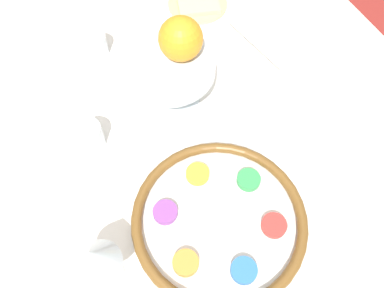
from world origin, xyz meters
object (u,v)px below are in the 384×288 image
orange_fruit (181,39)px  bread_plate (198,3)px  seder_plate (219,219)px  napkin_roll (260,40)px  cup_far (88,137)px  wine_glass (94,259)px  fruit_stand (168,71)px  cup_mid (94,44)px

orange_fruit → bread_plate: 0.35m
seder_plate → napkin_roll: (0.39, -0.29, 0.01)m
orange_fruit → cup_far: (-0.05, 0.23, -0.14)m
cup_far → seder_plate: bearing=-145.8°
wine_glass → napkin_roll: 0.65m
napkin_roll → orange_fruit: bearing=106.8°
wine_glass → fruit_stand: bearing=-36.5°
seder_plate → bread_plate: (0.59, -0.21, -0.01)m
seder_plate → orange_fruit: bearing=-9.7°
orange_fruit → cup_mid: size_ratio=1.40×
wine_glass → bread_plate: 0.75m
bread_plate → cup_far: size_ratio=2.57×
wine_glass → orange_fruit: (0.33, -0.27, 0.06)m
fruit_stand → cup_far: fruit_stand is taller
fruit_stand → cup_mid: 0.25m
seder_plate → fruit_stand: bearing=-4.1°
wine_glass → orange_fruit: bearing=-39.6°
orange_fruit → bread_plate: bearing=-29.5°
orange_fruit → cup_mid: (0.20, 0.15, -0.14)m
cup_far → napkin_roll: bearing=-75.0°
bread_plate → fruit_stand: bearing=146.1°
seder_plate → cup_far: size_ratio=5.10×
napkin_roll → cup_far: size_ratio=3.17×
cup_mid → cup_far: bearing=162.5°
seder_plate → orange_fruit: 0.35m
orange_fruit → cup_mid: 0.29m
wine_glass → orange_fruit: orange_fruit is taller
bread_plate → cup_mid: cup_mid is taller
seder_plate → orange_fruit: (0.31, -0.05, 0.15)m
orange_fruit → napkin_roll: size_ratio=0.44×
seder_plate → wine_glass: wine_glass is taller
cup_mid → fruit_stand: bearing=-150.3°
fruit_stand → cup_mid: fruit_stand is taller
wine_glass → fruit_stand: wine_glass is taller
wine_glass → seder_plate: bearing=-86.3°
seder_plate → wine_glass: size_ratio=2.27×
fruit_stand → napkin_roll: (0.07, -0.27, -0.07)m
orange_fruit → cup_far: orange_fruit is taller
orange_fruit → napkin_roll: 0.29m
napkin_roll → cup_far: 0.48m
orange_fruit → fruit_stand: bearing=94.6°
fruit_stand → seder_plate: bearing=175.9°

